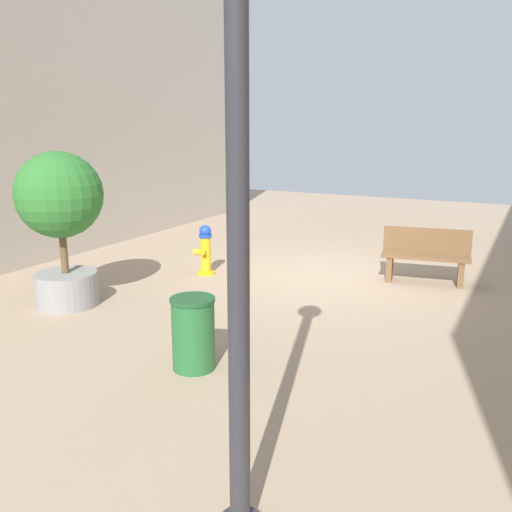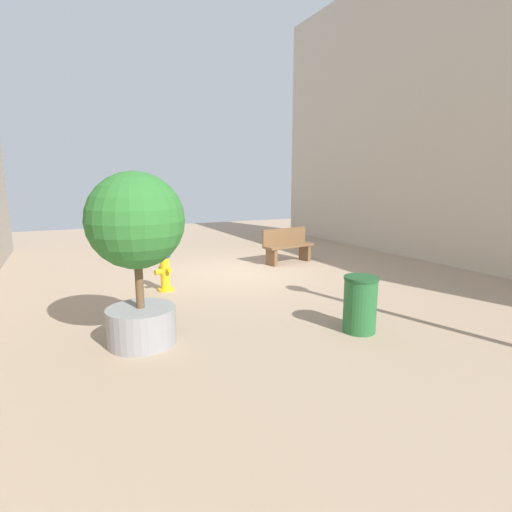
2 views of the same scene
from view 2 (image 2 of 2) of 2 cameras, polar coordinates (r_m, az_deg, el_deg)
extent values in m
plane|color=tan|center=(9.70, -2.58, -2.43)|extent=(23.40, 23.40, 0.00)
cube|color=beige|center=(11.39, 33.15, 19.30)|extent=(0.70, 18.00, 8.46)
cylinder|color=gold|center=(8.32, -13.07, -4.77)|extent=(0.32, 0.32, 0.05)
cylinder|color=gold|center=(8.24, -13.18, -2.40)|extent=(0.19, 0.19, 0.66)
cylinder|color=blue|center=(8.16, -13.29, 0.05)|extent=(0.24, 0.24, 0.06)
sphere|color=blue|center=(8.15, -13.31, 0.67)|extent=(0.22, 0.22, 0.22)
cylinder|color=gold|center=(8.10, -12.71, -2.03)|extent=(0.12, 0.15, 0.09)
cylinder|color=gold|center=(8.34, -13.68, -1.71)|extent=(0.12, 0.15, 0.09)
cylinder|color=gold|center=(8.16, -14.14, -2.30)|extent=(0.17, 0.15, 0.11)
cube|color=brown|center=(11.23, 7.15, 0.51)|extent=(0.16, 0.41, 0.45)
cube|color=brown|center=(10.47, 2.29, -0.17)|extent=(0.16, 0.41, 0.45)
cube|color=brown|center=(10.80, 4.83, 1.51)|extent=(1.55, 0.67, 0.06)
cube|color=brown|center=(10.90, 4.20, 2.94)|extent=(1.49, 0.29, 0.44)
cylinder|color=gray|center=(5.72, -16.40, -9.74)|extent=(0.94, 0.94, 0.52)
cylinder|color=brown|center=(5.52, -16.77, -3.23)|extent=(0.11, 0.11, 0.82)
sphere|color=#2D722D|center=(5.39, -17.23, 4.99)|extent=(1.29, 1.29, 1.29)
cylinder|color=#266633|center=(6.06, 14.99, -7.03)|extent=(0.49, 0.49, 0.81)
cylinder|color=#1E5128|center=(5.94, 15.19, -3.13)|extent=(0.51, 0.51, 0.04)
camera|label=1|loc=(7.26, 69.64, 8.03)|focal=38.77mm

